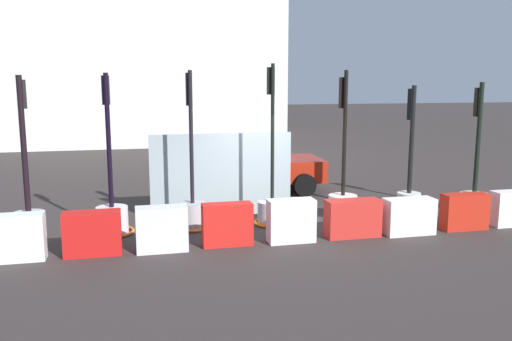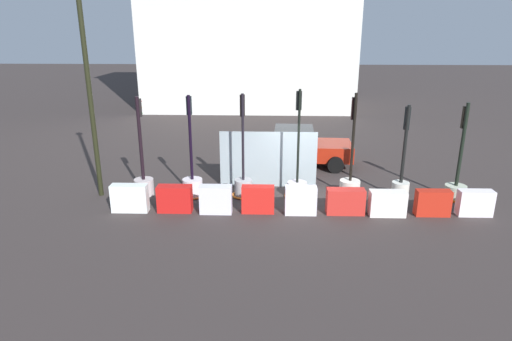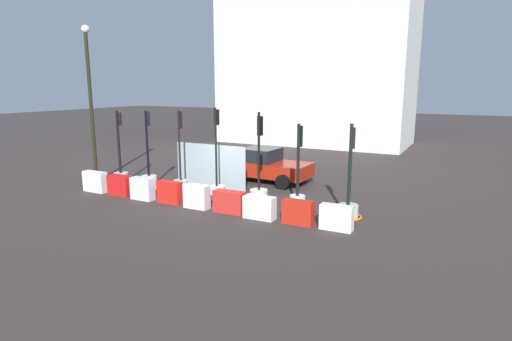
{
  "view_description": "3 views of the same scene",
  "coord_description": "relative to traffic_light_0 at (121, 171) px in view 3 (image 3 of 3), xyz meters",
  "views": [
    {
      "loc": [
        -3.03,
        -11.26,
        3.27
      ],
      "look_at": [
        -0.53,
        -0.23,
        1.35
      ],
      "focal_mm": 37.31,
      "sensor_mm": 36.0,
      "label": 1
    },
    {
      "loc": [
        -0.9,
        -13.6,
        5.42
      ],
      "look_at": [
        -1.42,
        0.2,
        0.95
      ],
      "focal_mm": 30.55,
      "sensor_mm": 36.0,
      "label": 2
    },
    {
      "loc": [
        8.94,
        -13.34,
        4.46
      ],
      "look_at": [
        1.71,
        0.3,
        1.33
      ],
      "focal_mm": 29.35,
      "sensor_mm": 36.0,
      "label": 3
    }
  ],
  "objects": [
    {
      "name": "building_main_facade",
      "position": [
        2.68,
        18.09,
        8.36
      ],
      "size": [
        14.93,
        7.0,
        17.93
      ],
      "color": "silver",
      "rests_on": "ground_plane"
    },
    {
      "name": "construction_barrier_3",
      "position": [
        3.96,
        -1.37,
        -0.2
      ],
      "size": [
        1.01,
        0.37,
        0.86
      ],
      "color": "red",
      "rests_on": "ground_plane"
    },
    {
      "name": "traffic_light_6",
      "position": [
        10.55,
        0.07,
        -0.13
      ],
      "size": [
        0.97,
        0.97,
        3.23
      ],
      "color": "#AFB79F",
      "rests_on": "ground_plane"
    },
    {
      "name": "traffic_light_2",
      "position": [
        3.41,
        0.02,
        -0.09
      ],
      "size": [
        0.81,
        0.81,
        3.49
      ],
      "color": "#A8A6A8",
      "rests_on": "ground_plane"
    },
    {
      "name": "construction_barrier_1",
      "position": [
        1.37,
        -1.4,
        -0.21
      ],
      "size": [
        1.07,
        0.43,
        0.84
      ],
      "color": "red",
      "rests_on": "ground_plane"
    },
    {
      "name": "construction_barrier_6",
      "position": [
        7.9,
        -1.45,
        -0.24
      ],
      "size": [
        1.09,
        0.46,
        0.78
      ],
      "color": "white",
      "rests_on": "ground_plane"
    },
    {
      "name": "traffic_light_4",
      "position": [
        7.03,
        0.17,
        0.0
      ],
      "size": [
        0.69,
        0.69,
        3.51
      ],
      "color": "beige",
      "rests_on": "ground_plane"
    },
    {
      "name": "construction_barrier_5",
      "position": [
        6.65,
        -1.36,
        -0.23
      ],
      "size": [
        1.16,
        0.44,
        0.79
      ],
      "color": "red",
      "rests_on": "ground_plane"
    },
    {
      "name": "construction_barrier_7",
      "position": [
        9.28,
        -1.39,
        -0.22
      ],
      "size": [
        1.03,
        0.37,
        0.81
      ],
      "color": "red",
      "rests_on": "ground_plane"
    },
    {
      "name": "site_fence_panel",
      "position": [
        4.24,
        1.02,
        0.33
      ],
      "size": [
        3.45,
        0.5,
        2.02
      ],
      "color": "#91A1A7",
      "rests_on": "ground_plane"
    },
    {
      "name": "construction_barrier_4",
      "position": [
        5.27,
        -1.43,
        -0.18
      ],
      "size": [
        0.96,
        0.42,
        0.88
      ],
      "color": "silver",
      "rests_on": "ground_plane"
    },
    {
      "name": "car_red_compact",
      "position": [
        5.64,
        3.74,
        0.14
      ],
      "size": [
        3.87,
        2.36,
        1.58
      ],
      "color": "#A32010",
      "rests_on": "ground_plane"
    },
    {
      "name": "traffic_light_1",
      "position": [
        1.67,
        0.01,
        -0.12
      ],
      "size": [
        0.94,
        0.94,
        3.43
      ],
      "color": "silver",
      "rests_on": "ground_plane"
    },
    {
      "name": "street_lamp_post",
      "position": [
        -1.48,
        -0.09,
        3.49
      ],
      "size": [
        0.36,
        0.36,
        7.09
      ],
      "color": "black",
      "rests_on": "ground_plane"
    },
    {
      "name": "construction_barrier_0",
      "position": [
        -0.03,
        -1.45,
        -0.19
      ],
      "size": [
        1.13,
        0.37,
        0.88
      ],
      "color": "silver",
      "rests_on": "ground_plane"
    },
    {
      "name": "ground_plane",
      "position": [
        5.27,
        -0.28,
        -0.63
      ],
      "size": [
        120.0,
        120.0,
        0.0
      ],
      "primitive_type": "plane",
      "color": "#342C2B"
    },
    {
      "name": "traffic_light_5",
      "position": [
        8.69,
        0.01,
        0.05
      ],
      "size": [
        0.57,
        0.57,
        3.16
      ],
      "color": "silver",
      "rests_on": "ground_plane"
    },
    {
      "name": "traffic_light_3",
      "position": [
        5.23,
        -0.01,
        -0.12
      ],
      "size": [
        0.86,
        0.86,
        3.64
      ],
      "color": "beige",
      "rests_on": "ground_plane"
    },
    {
      "name": "construction_barrier_2",
      "position": [
        2.66,
        -1.47,
        -0.18
      ],
      "size": [
        0.99,
        0.39,
        0.89
      ],
      "color": "silver",
      "rests_on": "ground_plane"
    },
    {
      "name": "construction_barrier_8",
      "position": [
        10.57,
        -1.35,
        -0.23
      ],
      "size": [
        1.03,
        0.39,
        0.8
      ],
      "color": "white",
      "rests_on": "ground_plane"
    },
    {
      "name": "traffic_light_0",
      "position": [
        0.0,
        0.0,
        0.0
      ],
      "size": [
        0.66,
        0.66,
        3.38
      ],
      "color": "#BCADAE",
      "rests_on": "ground_plane"
    }
  ]
}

